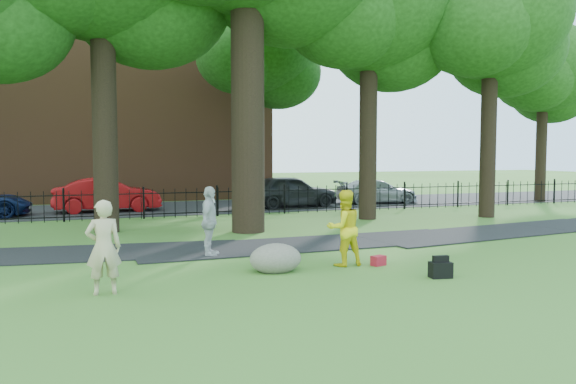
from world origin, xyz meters
name	(u,v)px	position (x,y,z in m)	size (l,w,h in m)	color
ground	(332,274)	(0.00, 0.00, 0.00)	(120.00, 120.00, 0.00)	#3F6A25
footpath	(310,244)	(1.00, 3.90, 0.00)	(36.00, 2.60, 0.03)	black
street	(200,207)	(0.00, 16.00, 0.00)	(80.00, 7.00, 0.02)	black
iron_fence	(217,202)	(0.00, 12.00, 0.60)	(44.00, 0.04, 1.20)	black
brick_building	(107,96)	(-4.00, 24.00, 6.00)	(18.00, 8.00, 12.00)	brown
woman	(104,247)	(-4.75, -0.20, 0.89)	(0.65, 0.43, 1.79)	tan
man	(344,228)	(0.64, 0.76, 0.89)	(0.87, 0.68, 1.79)	yellow
pedestrian	(209,221)	(-2.11, 3.00, 0.90)	(1.06, 0.44, 1.80)	#BABABF
boulder	(276,256)	(-1.09, 0.67, 0.35)	(1.18, 0.89, 0.69)	slate
backpack	(440,270)	(2.04, -1.09, 0.17)	(0.45, 0.28, 0.34)	black
red_bag	(378,261)	(1.41, 0.50, 0.12)	(0.34, 0.21, 0.23)	maroon
red_sedan	(107,195)	(-4.33, 15.25, 0.77)	(1.62, 4.64, 1.53)	maroon
grey_car	(290,191)	(4.14, 14.54, 0.79)	(1.87, 4.65, 1.58)	black
silver_car	(377,191)	(9.18, 15.07, 0.63)	(1.77, 4.35, 1.26)	#909398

